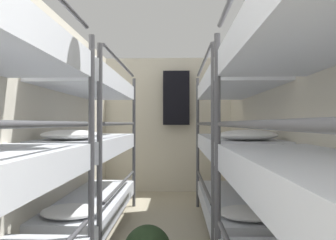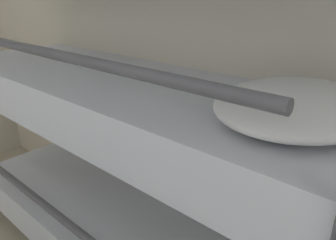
# 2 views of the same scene
# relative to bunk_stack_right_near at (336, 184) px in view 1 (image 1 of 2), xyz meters

# --- Properties ---
(wall_left) EXTENTS (0.06, 5.56, 2.29)m
(wall_left) POSITION_rel_bunk_stack_right_near_xyz_m (-1.86, 1.27, 0.20)
(wall_left) COLOR beige
(wall_left) RESTS_ON ground_plane
(wall_right) EXTENTS (0.06, 5.56, 2.29)m
(wall_right) POSITION_rel_bunk_stack_right_near_xyz_m (0.35, 1.27, 0.20)
(wall_right) COLOR beige
(wall_right) RESTS_ON ground_plane
(wall_back) EXTENTS (2.26, 0.06, 2.29)m
(wall_back) POSITION_rel_bunk_stack_right_near_xyz_m (-0.76, 4.02, 0.20)
(wall_back) COLOR beige
(wall_back) RESTS_ON ground_plane
(bunk_stack_right_near) EXTENTS (0.65, 1.91, 1.84)m
(bunk_stack_right_near) POSITION_rel_bunk_stack_right_near_xyz_m (0.00, 0.00, 0.00)
(bunk_stack_right_near) COLOR #4C4C51
(bunk_stack_right_near) RESTS_ON ground_plane
(bunk_stack_left_far) EXTENTS (0.65, 1.91, 1.84)m
(bunk_stack_left_far) POSITION_rel_bunk_stack_right_near_xyz_m (-1.51, 2.08, 0.00)
(bunk_stack_left_far) COLOR #4C4C51
(bunk_stack_left_far) RESTS_ON ground_plane
(bunk_stack_right_far) EXTENTS (0.65, 1.91, 1.84)m
(bunk_stack_right_far) POSITION_rel_bunk_stack_right_near_xyz_m (0.00, 2.08, 0.00)
(bunk_stack_right_far) COLOR #4C4C51
(bunk_stack_right_far) RESTS_ON ground_plane
(hanging_coat) EXTENTS (0.44, 0.12, 0.90)m
(hanging_coat) POSITION_rel_bunk_stack_right_near_xyz_m (-0.61, 3.87, 0.65)
(hanging_coat) COLOR black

